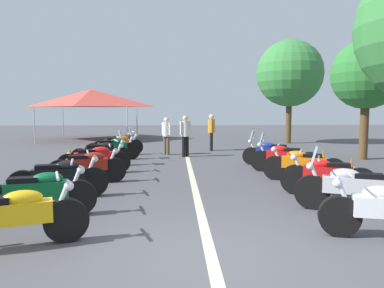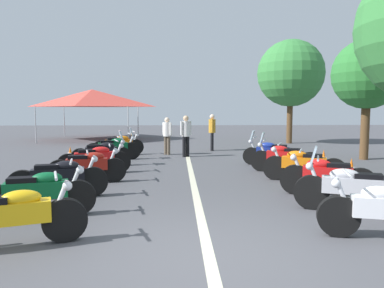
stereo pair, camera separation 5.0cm
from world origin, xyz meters
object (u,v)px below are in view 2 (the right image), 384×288
at_px(motorcycle_left_row_1, 38,192).
at_px(motorcycle_right_row_2, 326,176).
at_px(bystander_0, 167,133).
at_px(event_tent, 92,98).
at_px(roadside_tree_0, 367,75).
at_px(traffic_cone_0, 70,155).
at_px(motorcycle_left_row_3, 88,166).
at_px(motorcycle_right_row_4, 284,157).
at_px(traffic_cone_2, 324,159).
at_px(motorcycle_left_row_7, 119,144).
at_px(roadside_tree_2, 291,74).
at_px(bystander_1, 186,133).
at_px(bystander_2, 212,129).
at_px(motorcycle_right_row_1, 353,188).
at_px(motorcycle_left_row_6, 114,148).
at_px(motorcycle_left_row_2, 59,177).
at_px(motorcycle_left_row_0, 9,216).
at_px(traffic_cone_1, 351,170).
at_px(motorcycle_left_row_5, 102,153).
at_px(motorcycle_right_row_3, 303,164).
at_px(motorcycle_left_row_4, 95,159).
at_px(motorcycle_right_row_5, 272,152).

distance_m(motorcycle_left_row_1, motorcycle_right_row_2, 5.90).
distance_m(bystander_0, event_tent, 9.71).
height_order(bystander_0, roadside_tree_0, roadside_tree_0).
bearing_deg(traffic_cone_0, motorcycle_left_row_3, -157.32).
bearing_deg(motorcycle_right_row_4, traffic_cone_2, -133.94).
bearing_deg(motorcycle_left_row_7, roadside_tree_2, 9.72).
height_order(motorcycle_left_row_3, traffic_cone_2, motorcycle_left_row_3).
height_order(motorcycle_right_row_2, roadside_tree_0, roadside_tree_0).
height_order(motorcycle_right_row_4, traffic_cone_2, motorcycle_right_row_4).
xyz_separation_m(motorcycle_left_row_7, bystander_1, (-0.59, -2.79, 0.52)).
bearing_deg(roadside_tree_2, bystander_2, 126.84).
xyz_separation_m(roadside_tree_0, event_tent, (9.94, 12.62, -0.58)).
height_order(motorcycle_left_row_1, motorcycle_right_row_2, motorcycle_right_row_2).
bearing_deg(roadside_tree_2, motorcycle_right_row_1, 167.32).
distance_m(motorcycle_left_row_6, motorcycle_left_row_7, 1.42).
height_order(motorcycle_left_row_2, bystander_1, bystander_1).
bearing_deg(motorcycle_left_row_0, motorcycle_left_row_6, 71.14).
bearing_deg(motorcycle_right_row_4, traffic_cone_1, 157.54).
bearing_deg(bystander_2, traffic_cone_1, 116.02).
height_order(motorcycle_left_row_0, roadside_tree_2, roadside_tree_2).
height_order(motorcycle_left_row_5, motorcycle_right_row_3, motorcycle_left_row_5).
bearing_deg(motorcycle_left_row_7, motorcycle_left_row_0, -109.59).
relative_size(traffic_cone_0, traffic_cone_1, 1.00).
distance_m(motorcycle_left_row_4, bystander_0, 5.00).
bearing_deg(motorcycle_right_row_1, roadside_tree_0, -97.26).
relative_size(motorcycle_right_row_4, bystander_1, 1.20).
xyz_separation_m(motorcycle_right_row_1, motorcycle_right_row_3, (2.91, -0.09, -0.01)).
distance_m(motorcycle_left_row_3, roadside_tree_0, 10.73).
relative_size(motorcycle_left_row_6, motorcycle_right_row_4, 1.03).
xyz_separation_m(motorcycle_right_row_3, roadside_tree_2, (10.94, -3.03, 3.46)).
bearing_deg(traffic_cone_0, motorcycle_right_row_2, -126.54).
relative_size(motorcycle_right_row_2, traffic_cone_1, 3.14).
height_order(motorcycle_left_row_5, event_tent, event_tent).
distance_m(traffic_cone_2, event_tent, 15.90).
xyz_separation_m(motorcycle_right_row_1, bystander_0, (8.87, 3.69, 0.45)).
bearing_deg(motorcycle_right_row_2, motorcycle_left_row_6, -24.54).
distance_m(motorcycle_right_row_5, roadside_tree_2, 9.39).
bearing_deg(motorcycle_right_row_1, motorcycle_left_row_2, 8.95).
distance_m(roadside_tree_2, event_tent, 12.29).
bearing_deg(motorcycle_right_row_1, motorcycle_left_row_6, -30.44).
bearing_deg(motorcycle_left_row_2, motorcycle_left_row_6, 73.78).
bearing_deg(motorcycle_left_row_1, traffic_cone_1, 9.46).
relative_size(motorcycle_left_row_0, bystander_1, 1.22).
xyz_separation_m(motorcycle_right_row_3, traffic_cone_1, (0.08, -1.35, -0.17)).
height_order(motorcycle_left_row_4, motorcycle_left_row_7, motorcycle_left_row_7).
bearing_deg(motorcycle_right_row_4, motorcycle_left_row_1, 58.65).
relative_size(bystander_2, roadside_tree_0, 0.37).
bearing_deg(roadside_tree_0, motorcycle_left_row_2, 120.64).
relative_size(motorcycle_left_row_0, motorcycle_right_row_4, 1.02).
bearing_deg(motorcycle_right_row_1, motorcycle_left_row_3, -5.99).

